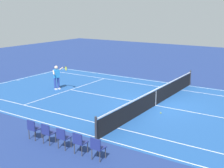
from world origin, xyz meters
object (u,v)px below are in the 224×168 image
(tennis_ball, at_px, (161,113))
(spectator_chair_1, at_px, (79,141))
(tennis_player_near, at_px, (57,76))
(spectator_chair_0, at_px, (97,147))
(spectator_chair_2, at_px, (63,137))
(spectator_chair_3, at_px, (48,132))
(tennis_net, at_px, (156,97))
(spectator_chair_4, at_px, (33,128))

(tennis_ball, bearing_deg, spectator_chair_1, 83.75)
(tennis_player_near, height_order, spectator_chair_0, tennis_player_near)
(spectator_chair_1, bearing_deg, tennis_ball, -96.25)
(spectator_chair_0, bearing_deg, tennis_player_near, -39.10)
(tennis_ball, distance_m, spectator_chair_0, 6.01)
(tennis_player_near, distance_m, spectator_chair_0, 10.65)
(spectator_chair_2, bearing_deg, spectator_chair_3, 0.00)
(tennis_player_near, relative_size, spectator_chair_2, 1.93)
(spectator_chair_0, bearing_deg, spectator_chair_1, 0.00)
(tennis_ball, bearing_deg, tennis_net, -53.07)
(spectator_chair_0, relative_size, spectator_chair_4, 1.00)
(tennis_player_near, height_order, spectator_chair_2, tennis_player_near)
(spectator_chair_1, height_order, spectator_chair_3, same)
(spectator_chair_1, bearing_deg, tennis_net, -88.50)
(spectator_chair_1, height_order, spectator_chair_4, same)
(spectator_chair_0, xyz_separation_m, spectator_chair_1, (0.83, 0.00, 0.00))
(spectator_chair_3, bearing_deg, spectator_chair_2, 180.00)
(tennis_ball, bearing_deg, spectator_chair_4, 62.24)
(spectator_chair_0, xyz_separation_m, spectator_chair_2, (1.66, 0.00, 0.00))
(tennis_player_near, relative_size, spectator_chair_0, 1.93)
(spectator_chair_4, bearing_deg, tennis_player_near, -53.71)
(spectator_chair_2, bearing_deg, spectator_chair_1, 180.00)
(tennis_net, bearing_deg, spectator_chair_3, 78.25)
(spectator_chair_0, distance_m, spectator_chair_2, 1.66)
(spectator_chair_1, relative_size, spectator_chair_3, 1.00)
(tennis_net, xyz_separation_m, tennis_player_near, (7.24, 0.40, 0.44))
(tennis_ball, relative_size, spectator_chair_3, 0.08)
(spectator_chair_1, distance_m, spectator_chair_2, 0.83)
(tennis_ball, xyz_separation_m, spectator_chair_2, (1.49, 5.99, 0.49))
(tennis_net, height_order, spectator_chair_0, tennis_net)
(spectator_chair_1, xyz_separation_m, spectator_chair_3, (1.66, 0.00, 0.00))
(tennis_player_near, xyz_separation_m, spectator_chair_4, (-4.93, 6.71, -0.41))
(tennis_player_near, distance_m, spectator_chair_1, 10.02)
(tennis_ball, height_order, spectator_chair_4, spectator_chair_4)
(tennis_ball, bearing_deg, spectator_chair_0, 91.69)
(tennis_net, xyz_separation_m, spectator_chair_4, (2.31, 7.11, 0.03))
(tennis_net, xyz_separation_m, spectator_chair_3, (1.48, 7.11, 0.03))
(tennis_ball, height_order, spectator_chair_3, spectator_chair_3)
(tennis_ball, xyz_separation_m, spectator_chair_4, (3.15, 5.99, 0.49))
(tennis_player_near, relative_size, spectator_chair_1, 1.93)
(tennis_ball, height_order, spectator_chair_0, spectator_chair_0)
(tennis_ball, height_order, spectator_chair_2, spectator_chair_2)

